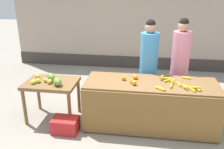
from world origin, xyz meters
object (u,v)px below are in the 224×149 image
(vendor_woman_pink_shirt, at_px, (180,65))
(produce_crate, at_px, (65,125))
(produce_sack, at_px, (99,89))
(vendor_woman_blue_shirt, at_px, (148,66))

(vendor_woman_pink_shirt, distance_m, produce_crate, 2.42)
(produce_sack, bearing_deg, vendor_woman_blue_shirt, -9.44)
(vendor_woman_blue_shirt, distance_m, vendor_woman_pink_shirt, 0.61)
(produce_crate, height_order, produce_sack, produce_sack)
(produce_sack, bearing_deg, vendor_woman_pink_shirt, -2.54)
(produce_crate, xyz_separation_m, produce_sack, (0.35, 1.23, 0.15))
(vendor_woman_blue_shirt, relative_size, vendor_woman_pink_shirt, 0.99)
(vendor_woman_pink_shirt, xyz_separation_m, produce_crate, (-1.97, -1.16, -0.80))
(vendor_woman_pink_shirt, relative_size, produce_sack, 3.24)
(vendor_woman_blue_shirt, bearing_deg, produce_sack, 170.56)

